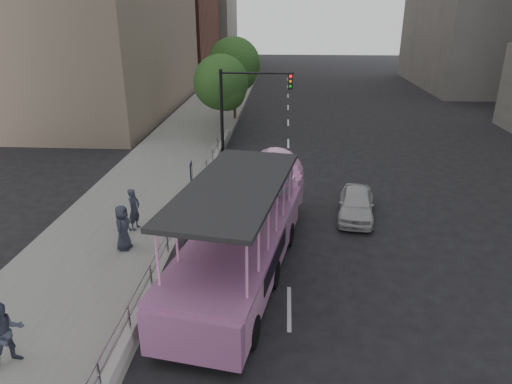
{
  "coord_description": "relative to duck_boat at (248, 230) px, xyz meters",
  "views": [
    {
      "loc": [
        0.74,
        -13.37,
        8.29
      ],
      "look_at": [
        -0.21,
        1.45,
        2.33
      ],
      "focal_mm": 32.0,
      "sensor_mm": 36.0,
      "label": 1
    }
  ],
  "objects": [
    {
      "name": "street_tree_near",
      "position": [
        -2.86,
        15.43,
        2.51
      ],
      "size": [
        3.52,
        3.52,
        5.72
      ],
      "color": "#372619",
      "rests_on": "ground"
    },
    {
      "name": "duck_boat",
      "position": [
        0.0,
        0.0,
        0.0
      ],
      "size": [
        4.3,
        10.86,
        3.51
      ],
      "color": "black",
      "rests_on": "ground"
    },
    {
      "name": "kerb_wall",
      "position": [
        -2.68,
        1.51,
        -0.82
      ],
      "size": [
        0.24,
        30.0,
        0.36
      ],
      "primitive_type": "cube",
      "color": "#ABABA6",
      "rests_on": "sidewalk"
    },
    {
      "name": "traffic_signal",
      "position": [
        -1.26,
        12.01,
        2.19
      ],
      "size": [
        4.2,
        0.32,
        5.2
      ],
      "color": "black",
      "rests_on": "ground"
    },
    {
      "name": "sidewalk",
      "position": [
        -5.31,
        9.51,
        -1.15
      ],
      "size": [
        5.5,
        80.0,
        0.3
      ],
      "primitive_type": "cube",
      "color": "gray",
      "rests_on": "ground"
    },
    {
      "name": "ground",
      "position": [
        0.44,
        -0.49,
        -1.3
      ],
      "size": [
        160.0,
        160.0,
        0.0
      ],
      "primitive_type": "plane",
      "color": "black"
    },
    {
      "name": "guardrail",
      "position": [
        -2.68,
        1.51,
        -0.16
      ],
      "size": [
        0.07,
        22.0,
        0.71
      ],
      "color": "#B7B7BC",
      "rests_on": "kerb_wall"
    },
    {
      "name": "pedestrian_far",
      "position": [
        -4.45,
        0.26,
        -0.17
      ],
      "size": [
        0.59,
        0.85,
        1.66
      ],
      "primitive_type": "imported",
      "rotation": [
        0.0,
        0.0,
        1.49
      ],
      "color": "#2B3040",
      "rests_on": "sidewalk"
    },
    {
      "name": "car",
      "position": [
        4.3,
        4.15,
        -0.69
      ],
      "size": [
        1.99,
        3.78,
        1.23
      ],
      "primitive_type": "imported",
      "rotation": [
        0.0,
        0.0,
        -0.16
      ],
      "color": "silver",
      "rests_on": "ground"
    },
    {
      "name": "parking_sign",
      "position": [
        -2.56,
        3.34,
        0.33
      ],
      "size": [
        0.09,
        0.58,
        2.57
      ],
      "color": "black",
      "rests_on": "ground"
    },
    {
      "name": "pedestrian_mid",
      "position": [
        -5.29,
        -5.51,
        -0.15
      ],
      "size": [
        1.04,
        1.05,
        1.7
      ],
      "primitive_type": "imported",
      "rotation": [
        0.0,
        0.0,
        0.82
      ],
      "color": "#2B3040",
      "rests_on": "sidewalk"
    },
    {
      "name": "pedestrian_near",
      "position": [
        -4.54,
        1.85,
        -0.18
      ],
      "size": [
        0.52,
        0.68,
        1.66
      ],
      "primitive_type": "imported",
      "rotation": [
        0.0,
        0.0,
        1.35
      ],
      "color": "#2B3040",
      "rests_on": "sidewalk"
    },
    {
      "name": "street_tree_far",
      "position": [
        -2.66,
        21.43,
        3.0
      ],
      "size": [
        3.97,
        3.97,
        6.45
      ],
      "color": "#372619",
      "rests_on": "ground"
    }
  ]
}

